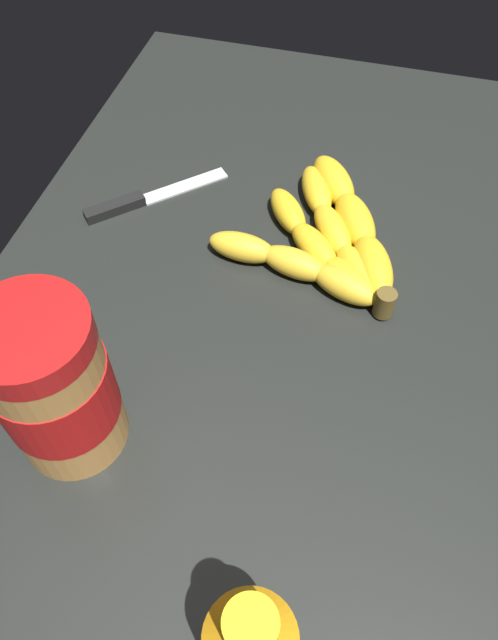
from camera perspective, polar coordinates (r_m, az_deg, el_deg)
The scene contains 4 objects.
ground_plane at distance 61.10cm, azimuth 2.79°, elevation -1.20°, with size 97.35×62.34×3.60cm, color black.
banana_bunch at distance 65.33cm, azimuth 7.63°, elevation 7.74°, with size 21.86×20.69×3.64cm.
peanut_butter_jar at distance 48.90cm, azimuth -17.97°, elevation -6.04°, with size 9.19×9.19×15.86cm.
butter_knife at distance 71.92cm, azimuth -9.88°, elevation 11.31°, with size 13.22×13.87×1.20cm.
Camera 1 is at (34.60, 6.30, 48.16)cm, focal length 33.81 mm.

